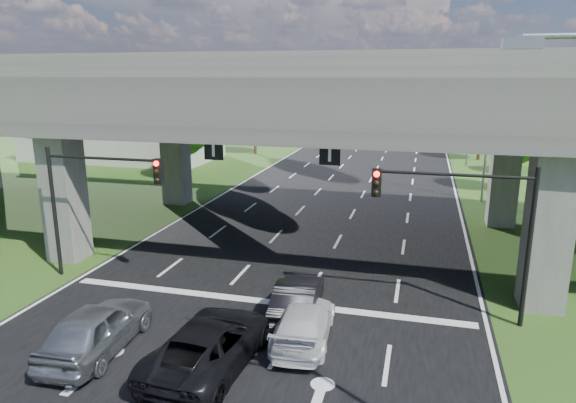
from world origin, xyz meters
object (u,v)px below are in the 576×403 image
at_px(car_silver, 97,328).
at_px(car_trailing, 210,344).
at_px(streetlight_beyond, 467,108).
at_px(car_white, 304,323).
at_px(streetlight_far, 483,122).
at_px(signal_left, 93,190).
at_px(car_dark, 298,299).
at_px(signal_right, 468,214).

bearing_deg(car_silver, car_trailing, 178.18).
height_order(streetlight_beyond, car_white, streetlight_beyond).
bearing_deg(car_trailing, car_silver, 5.30).
bearing_deg(car_silver, streetlight_far, -122.41).
distance_m(signal_left, car_white, 11.28).
bearing_deg(car_dark, car_silver, 30.60).
height_order(streetlight_far, streetlight_beyond, same).
bearing_deg(signal_left, car_dark, -8.38).
bearing_deg(car_trailing, car_dark, -110.93).
distance_m(streetlight_far, car_silver, 29.74).
relative_size(signal_left, streetlight_far, 0.60).
bearing_deg(car_trailing, signal_left, -31.62).
xyz_separation_m(streetlight_far, car_dark, (-8.30, -21.47, -5.07)).
bearing_deg(streetlight_beyond, car_dark, -102.48).
distance_m(car_silver, car_dark, 7.23).
xyz_separation_m(car_silver, car_dark, (5.89, 4.19, -0.10)).
height_order(car_silver, car_trailing, car_silver).
relative_size(signal_left, car_silver, 1.21).
height_order(streetlight_beyond, car_trailing, streetlight_beyond).
bearing_deg(car_dark, streetlight_beyond, -107.31).
height_order(car_silver, car_dark, car_silver).
distance_m(signal_left, car_silver, 7.51).
xyz_separation_m(signal_left, car_silver, (3.74, -5.61, -3.31)).
relative_size(signal_right, car_trailing, 1.06).
height_order(streetlight_beyond, car_dark, streetlight_beyond).
bearing_deg(signal_left, streetlight_beyond, 63.57).
distance_m(signal_right, streetlight_beyond, 36.17).
relative_size(signal_right, signal_left, 1.00).
height_order(signal_right, car_dark, signal_right).
distance_m(signal_right, car_silver, 13.58).
bearing_deg(streetlight_beyond, signal_right, -93.61).
distance_m(streetlight_far, car_trailing, 27.95).
height_order(signal_right, car_white, signal_right).
height_order(signal_right, streetlight_beyond, streetlight_beyond).
bearing_deg(car_dark, streetlight_far, -115.95).
distance_m(streetlight_far, car_dark, 23.57).
xyz_separation_m(signal_right, streetlight_beyond, (2.27, 36.06, 1.66)).
bearing_deg(signal_left, streetlight_far, 48.22).
xyz_separation_m(streetlight_far, car_white, (-7.66, -23.17, -5.15)).
height_order(signal_left, car_white, signal_left).
height_order(streetlight_beyond, car_silver, streetlight_beyond).
relative_size(streetlight_far, car_silver, 2.02).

